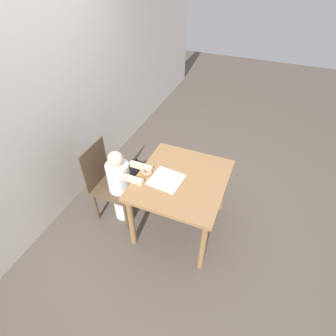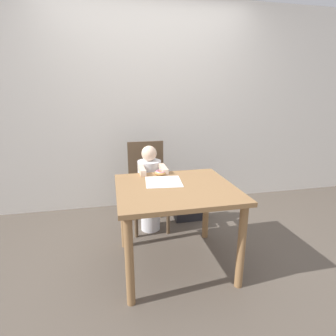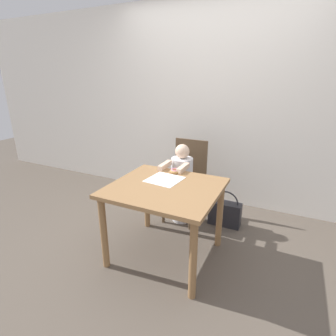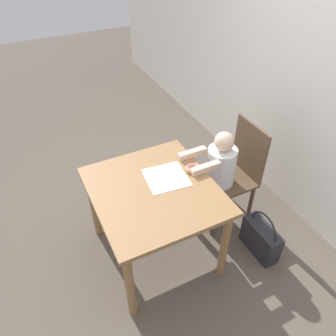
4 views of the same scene
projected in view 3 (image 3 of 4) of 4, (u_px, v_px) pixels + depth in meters
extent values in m
plane|color=brown|center=(165.00, 254.00, 2.51)|extent=(12.00, 12.00, 0.00)
cube|color=silver|center=(214.00, 107.00, 3.28)|extent=(8.00, 0.05, 2.50)
cube|color=olive|center=(165.00, 188.00, 2.28)|extent=(0.94, 0.86, 0.03)
cylinder|color=olive|center=(104.00, 233.00, 2.25)|extent=(0.06, 0.06, 0.68)
cylinder|color=olive|center=(193.00, 261.00, 1.92)|extent=(0.06, 0.06, 0.68)
cylinder|color=olive|center=(147.00, 199.00, 2.88)|extent=(0.06, 0.06, 0.68)
cylinder|color=olive|center=(220.00, 215.00, 2.54)|extent=(0.06, 0.06, 0.68)
cube|color=brown|center=(184.00, 185.00, 3.02)|extent=(0.40, 0.46, 0.03)
cube|color=brown|center=(191.00, 159.00, 3.12)|extent=(0.40, 0.02, 0.48)
cylinder|color=brown|center=(163.00, 206.00, 3.00)|extent=(0.04, 0.04, 0.41)
cylinder|color=brown|center=(190.00, 213.00, 2.86)|extent=(0.04, 0.04, 0.41)
cylinder|color=brown|center=(177.00, 193.00, 3.33)|extent=(0.04, 0.04, 0.41)
cylinder|color=brown|center=(202.00, 198.00, 3.19)|extent=(0.04, 0.04, 0.41)
cylinder|color=white|center=(181.00, 203.00, 3.04)|extent=(0.20, 0.20, 0.43)
cylinder|color=white|center=(182.00, 172.00, 2.91)|extent=(0.24, 0.24, 0.33)
sphere|color=beige|center=(182.00, 151.00, 2.83)|extent=(0.16, 0.16, 0.16)
cube|color=beige|center=(165.00, 165.00, 2.72)|extent=(0.05, 0.24, 0.05)
cube|color=beige|center=(183.00, 168.00, 2.64)|extent=(0.05, 0.24, 0.05)
torus|color=tan|center=(176.00, 171.00, 2.58)|extent=(0.11, 0.11, 0.03)
torus|color=pink|center=(176.00, 170.00, 2.58)|extent=(0.10, 0.10, 0.02)
cube|color=white|center=(165.00, 179.00, 2.42)|extent=(0.32, 0.32, 0.00)
cube|color=#232328|center=(225.00, 214.00, 2.97)|extent=(0.35, 0.14, 0.28)
torus|color=#232328|center=(226.00, 203.00, 2.93)|extent=(0.28, 0.02, 0.28)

